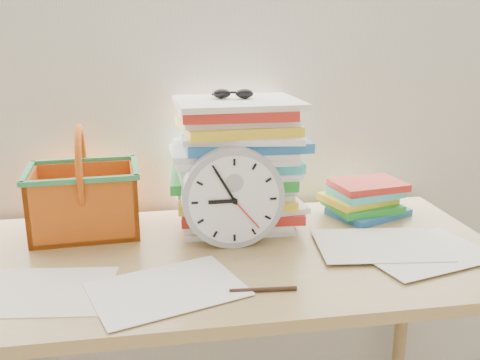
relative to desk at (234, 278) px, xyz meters
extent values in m
cube|color=silver|center=(0.00, 0.40, 0.67)|extent=(4.00, 0.04, 2.70)
cube|color=silver|center=(0.00, 0.38, 0.62)|extent=(2.40, 0.01, 2.50)
cube|color=#9E814A|center=(0.00, 0.00, 0.06)|extent=(1.40, 0.70, 0.03)
cylinder|color=#9E814A|center=(-0.65, 0.30, -0.32)|extent=(0.04, 0.04, 0.72)
cylinder|color=#9E814A|center=(0.65, 0.30, -0.32)|extent=(0.04, 0.04, 0.72)
cylinder|color=#A0A4AA|center=(0.01, 0.05, 0.21)|extent=(0.27, 0.05, 0.27)
cylinder|color=black|center=(0.03, -0.22, 0.08)|extent=(0.15, 0.02, 0.01)
camera|label=1|loc=(-0.20, -1.26, 0.64)|focal=40.00mm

